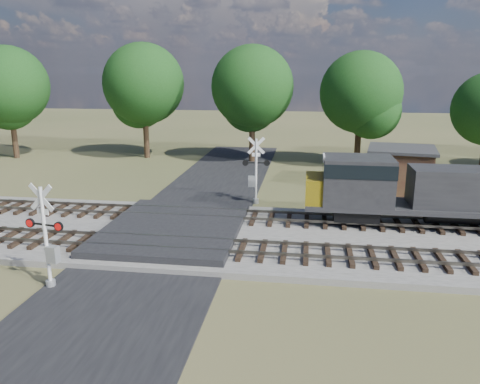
# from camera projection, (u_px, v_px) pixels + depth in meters

# --- Properties ---
(ground) EXTENTS (160.00, 160.00, 0.00)m
(ground) POSITION_uv_depth(u_px,v_px,m) (172.00, 238.00, 24.53)
(ground) COLOR #454E29
(ground) RESTS_ON ground
(ballast_bed) EXTENTS (140.00, 10.00, 0.30)m
(ballast_bed) POSITION_uv_depth(u_px,v_px,m) (366.00, 242.00, 23.59)
(ballast_bed) COLOR gray
(ballast_bed) RESTS_ON ground
(road) EXTENTS (7.00, 60.00, 0.08)m
(road) POSITION_uv_depth(u_px,v_px,m) (172.00, 238.00, 24.52)
(road) COLOR black
(road) RESTS_ON ground
(crossing_panel) EXTENTS (7.00, 9.00, 0.62)m
(crossing_panel) POSITION_uv_depth(u_px,v_px,m) (174.00, 230.00, 24.93)
(crossing_panel) COLOR #262628
(crossing_panel) RESTS_ON ground
(track_near) EXTENTS (140.00, 2.60, 0.33)m
(track_near) POSITION_uv_depth(u_px,v_px,m) (223.00, 248.00, 22.08)
(track_near) COLOR black
(track_near) RESTS_ON ballast_bed
(track_far) EXTENTS (140.00, 2.60, 0.33)m
(track_far) POSITION_uv_depth(u_px,v_px,m) (239.00, 216.00, 26.87)
(track_far) COLOR black
(track_far) RESTS_ON ballast_bed
(crossing_signal_near) EXTENTS (1.74, 0.46, 4.35)m
(crossing_signal_near) POSITION_uv_depth(u_px,v_px,m) (48.00, 246.00, 18.52)
(crossing_signal_near) COLOR silver
(crossing_signal_near) RESTS_ON ground
(crossing_signal_far) EXTENTS (1.79, 0.42, 4.44)m
(crossing_signal_far) POSITION_uv_depth(u_px,v_px,m) (255.00, 176.00, 30.53)
(crossing_signal_far) COLOR silver
(crossing_signal_far) RESTS_ON ground
(equipment_shed) EXTENTS (5.34, 5.34, 3.17)m
(equipment_shed) POSITION_uv_depth(u_px,v_px,m) (400.00, 169.00, 33.99)
(equipment_shed) COLOR #45261D
(equipment_shed) RESTS_ON ground
(treeline) EXTENTS (79.83, 11.83, 11.33)m
(treeline) POSITION_uv_depth(u_px,v_px,m) (289.00, 88.00, 42.12)
(treeline) COLOR black
(treeline) RESTS_ON ground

